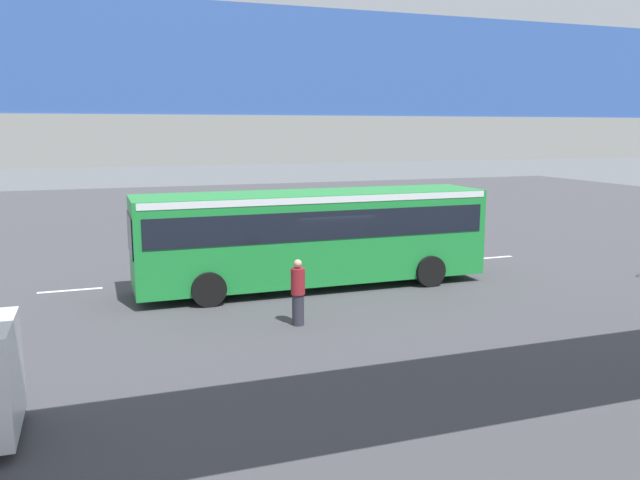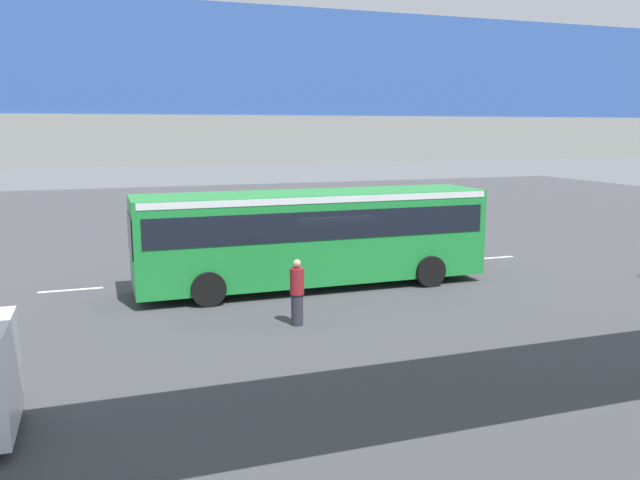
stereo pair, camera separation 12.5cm
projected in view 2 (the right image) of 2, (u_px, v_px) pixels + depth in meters
ground at (325, 286)px, 21.36m from camera, size 80.00×80.00×0.00m
city_bus at (313, 231)px, 21.03m from camera, size 11.54×2.85×3.15m
pedestrian at (297, 293)px, 17.02m from camera, size 0.38×0.38×1.79m
traffic_sign at (173, 223)px, 22.75m from camera, size 0.08×0.60×2.80m
lane_dash_leftmost at (492, 258)px, 26.05m from camera, size 2.00×0.20×0.01m
lane_dash_left at (403, 265)px, 24.76m from camera, size 2.00×0.20×0.01m
lane_dash_centre at (304, 272)px, 23.46m from camera, size 2.00×0.20×0.01m
lane_dash_right at (194, 281)px, 22.17m from camera, size 2.00×0.20×0.01m
lane_dash_rightmost at (71, 290)px, 20.87m from camera, size 2.00×0.20×0.01m
pedestrian_overpass at (586, 160)px, 9.66m from camera, size 26.88×2.60×6.42m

